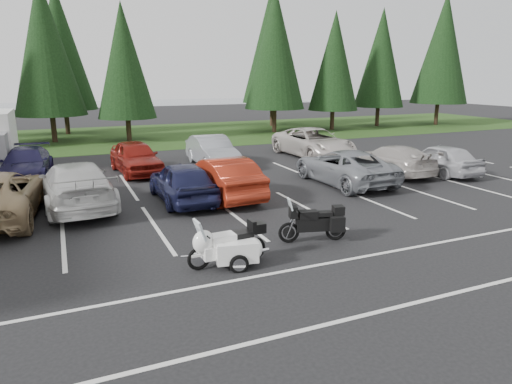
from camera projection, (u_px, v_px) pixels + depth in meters
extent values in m
plane|color=black|center=(234.00, 229.00, 14.17)|extent=(120.00, 120.00, 0.00)
cube|color=#213811|center=(125.00, 137.00, 35.51)|extent=(80.00, 16.00, 0.01)
cube|color=slate|center=(123.00, 109.00, 64.61)|extent=(70.00, 50.00, 0.02)
cube|color=silver|center=(214.00, 211.00, 15.95)|extent=(32.00, 16.00, 0.01)
cylinder|color=#332316|center=(53.00, 124.00, 32.28)|extent=(0.36, 0.36, 2.62)
cone|color=black|center=(45.00, 46.00, 30.99)|extent=(4.80, 4.80, 9.27)
cylinder|color=#332316|center=(128.00, 125.00, 33.10)|extent=(0.36, 0.36, 2.26)
cone|color=black|center=(124.00, 61.00, 31.98)|extent=(4.14, 4.14, 7.99)
cylinder|color=#332316|center=(274.00, 116.00, 38.11)|extent=(0.36, 0.36, 2.69)
cone|color=black|center=(275.00, 49.00, 36.78)|extent=(4.93, 4.93, 9.52)
cylinder|color=#332316|center=(332.00, 116.00, 40.01)|extent=(0.36, 0.36, 2.33)
cone|color=black|center=(335.00, 61.00, 38.85)|extent=(4.27, 4.27, 8.24)
cylinder|color=#332316|center=(378.00, 113.00, 42.82)|extent=(0.36, 0.36, 2.47)
cone|color=black|center=(381.00, 58.00, 41.59)|extent=(4.53, 4.53, 8.76)
cylinder|color=#332316|center=(437.00, 110.00, 43.93)|extent=(0.36, 0.36, 2.83)
cone|color=black|center=(443.00, 48.00, 42.53)|extent=(5.19, 5.19, 10.03)
cylinder|color=#332316|center=(67.00, 117.00, 36.75)|extent=(0.36, 0.36, 2.71)
cone|color=black|center=(59.00, 47.00, 35.40)|extent=(4.97, 4.97, 9.61)
cylinder|color=#332316|center=(272.00, 110.00, 43.02)|extent=(0.36, 0.36, 3.00)
cone|color=black|center=(272.00, 43.00, 41.53)|extent=(5.50, 5.50, 10.62)
imported|color=silver|center=(76.00, 185.00, 16.26)|extent=(2.72, 5.83, 1.65)
imported|color=#17193A|center=(182.00, 182.00, 17.06)|extent=(1.87, 4.52, 1.53)
imported|color=maroon|center=(223.00, 177.00, 17.68)|extent=(1.89, 4.87, 1.58)
imported|color=gray|center=(344.00, 167.00, 19.94)|extent=(2.56, 5.43, 1.50)
imported|color=#B0A8A1|center=(392.00, 160.00, 21.95)|extent=(2.11, 4.83, 1.38)
imported|color=#BBBBC0|center=(440.00, 159.00, 21.93)|extent=(1.87, 4.33, 1.45)
imported|color=#1D1A41|center=(26.00, 164.00, 20.82)|extent=(2.39, 5.02, 1.41)
imported|color=maroon|center=(136.00, 157.00, 22.04)|extent=(2.23, 4.75, 1.57)
imported|color=gray|center=(212.00, 151.00, 23.80)|extent=(1.70, 4.76, 1.57)
imported|color=beige|center=(313.00, 143.00, 26.57)|extent=(3.05, 6.09, 1.66)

